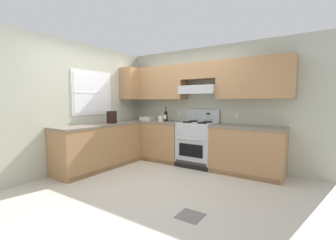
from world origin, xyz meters
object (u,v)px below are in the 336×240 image
Objects in this scene: bucket at (112,117)px; paper_towel_roll at (161,118)px; bowl at (147,119)px; stove at (197,143)px; wine_bottle at (166,116)px.

bucket reaches higher than paper_towel_roll.
bowl is 1.20× the size of bucket.
wine_bottle reaches higher than stove.
bowl is 0.41m from paper_towel_roll.
bowl is at bearing 178.84° from stove.
wine_bottle is (-0.83, 0.03, 0.56)m from stove.
paper_towel_roll is (-0.14, 0.02, -0.07)m from wine_bottle.
bucket is (-0.15, -1.01, 0.11)m from bowl.
bucket is at bearing -147.22° from stove.
stove reaches higher than bowl.
paper_towel_roll is (0.56, 1.03, -0.07)m from bucket.
bucket is at bearing -118.29° from paper_towel_roll.
wine_bottle is at bearing 177.67° from stove.
stove is at bearing -1.16° from bowl.
paper_towel_roll is at bearing 3.08° from bowl.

